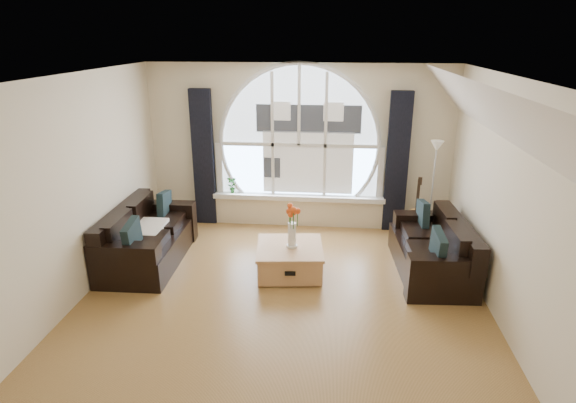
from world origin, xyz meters
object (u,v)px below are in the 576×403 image
Objects in this scene: sofa_left at (148,235)px; guitar at (416,207)px; vase_flowers at (292,220)px; coffee_chest at (290,258)px; potted_plant at (232,184)px; floor_lamp at (432,191)px; sofa_right at (432,246)px.

guitar reaches higher than sofa_left.
vase_flowers reaches higher than sofa_left.
coffee_chest is 3.02× the size of potted_plant.
coffee_chest is 0.55× the size of floor_lamp.
sofa_left is 1.84m from potted_plant.
vase_flowers is 0.44× the size of floor_lamp.
floor_lamp reaches higher than coffee_chest.
vase_flowers reaches higher than coffee_chest.
floor_lamp reaches higher than vase_flowers.
guitar reaches higher than sofa_right.
sofa_right is 1.16m from guitar.
guitar is at bearing 29.75° from coffee_chest.
potted_plant reaches higher than coffee_chest.
sofa_right is 2.46× the size of vase_flowers.
guitar reaches higher than coffee_chest.
vase_flowers is at bearing -134.42° from guitar.
potted_plant is at bearing 150.26° from sofa_right.
sofa_left is 6.17× the size of potted_plant.
sofa_right is 1.08× the size of floor_lamp.
sofa_left is 2.04× the size of coffee_chest.
potted_plant is at bearing -177.84° from guitar.
coffee_chest is 2.14m from potted_plant.
sofa_right is 5.86× the size of potted_plant.
guitar is at bearing 88.73° from sofa_right.
sofa_right is 1.95m from vase_flowers.
potted_plant is (-3.09, 1.52, 0.30)m from sofa_right.
potted_plant is at bearing 117.66° from coffee_chest.
potted_plant reaches higher than sofa_left.
potted_plant is (-1.16, 1.74, 0.48)m from coffee_chest.
floor_lamp reaches higher than sofa_left.
vase_flowers is at bearing -176.98° from sofa_right.
vase_flowers reaches higher than potted_plant.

